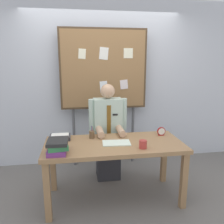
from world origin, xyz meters
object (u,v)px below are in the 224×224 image
object	(u,v)px
book_stack	(58,146)
paper_tray	(60,137)
person	(108,136)
bulletin_board	(104,71)
desk	(114,150)
pen_holder	(92,134)
desk_clock	(161,132)
coffee_mug	(143,144)
open_notebook	(116,143)

from	to	relation	value
book_stack	paper_tray	size ratio (longest dim) A/B	1.13
person	bulletin_board	world-z (taller)	bulletin_board
desk	pen_holder	distance (m)	0.37
book_stack	desk_clock	size ratio (longest dim) A/B	2.62
person	coffee_mug	bearing A→B (deg)	-69.03
book_stack	desk_clock	world-z (taller)	book_stack
bulletin_board	pen_holder	distance (m)	1.14
bulletin_board	desk	bearing A→B (deg)	-90.01
bulletin_board	open_notebook	world-z (taller)	bulletin_board
open_notebook	pen_holder	size ratio (longest dim) A/B	2.10
open_notebook	coffee_mug	xyz separation A→B (m)	(0.27, -0.20, 0.04)
desk	bulletin_board	bearing A→B (deg)	89.99
bulletin_board	pen_holder	size ratio (longest dim) A/B	13.90
coffee_mug	paper_tray	bearing A→B (deg)	154.54
person	book_stack	bearing A→B (deg)	-130.64
book_stack	coffee_mug	world-z (taller)	book_stack
coffee_mug	pen_holder	distance (m)	0.71
bulletin_board	coffee_mug	distance (m)	1.49
book_stack	pen_holder	xyz separation A→B (m)	(0.40, 0.43, -0.03)
coffee_mug	person	bearing A→B (deg)	110.97
person	bulletin_board	size ratio (longest dim) A/B	0.64
open_notebook	paper_tray	xyz separation A→B (m)	(-0.69, 0.26, 0.02)
book_stack	open_notebook	distance (m)	0.71
desk	paper_tray	world-z (taller)	paper_tray
desk_clock	paper_tray	world-z (taller)	desk_clock
desk	coffee_mug	distance (m)	0.40
person	open_notebook	xyz separation A→B (m)	(0.02, -0.58, 0.10)
bulletin_board	open_notebook	size ratio (longest dim) A/B	6.62
desk	paper_tray	xyz separation A→B (m)	(-0.66, 0.24, 0.12)
desk_clock	paper_tray	size ratio (longest dim) A/B	0.43
coffee_mug	pen_holder	bearing A→B (deg)	141.50
person	open_notebook	size ratio (longest dim) A/B	4.21
person	coffee_mug	size ratio (longest dim) A/B	14.99
bulletin_board	person	bearing A→B (deg)	-90.03
desk_clock	paper_tray	bearing A→B (deg)	178.12
pen_holder	paper_tray	world-z (taller)	pen_holder
book_stack	desk_clock	distance (m)	1.39
person	paper_tray	xyz separation A→B (m)	(-0.66, -0.32, 0.12)
book_stack	coffee_mug	size ratio (longest dim) A/B	3.11
bulletin_board	paper_tray	xyz separation A→B (m)	(-0.66, -0.79, -0.79)
desk	desk_clock	size ratio (longest dim) A/B	15.03
book_stack	paper_tray	distance (m)	0.45
coffee_mug	paper_tray	xyz separation A→B (m)	(-0.96, 0.46, -0.02)
bulletin_board	paper_tray	bearing A→B (deg)	-130.12
paper_tray	desk	bearing A→B (deg)	-19.71
book_stack	pen_holder	bearing A→B (deg)	46.91
desk	open_notebook	bearing A→B (deg)	-39.70
coffee_mug	desk_clock	bearing A→B (deg)	47.75
bulletin_board	open_notebook	distance (m)	1.32
book_stack	coffee_mug	xyz separation A→B (m)	(0.96, -0.01, -0.03)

